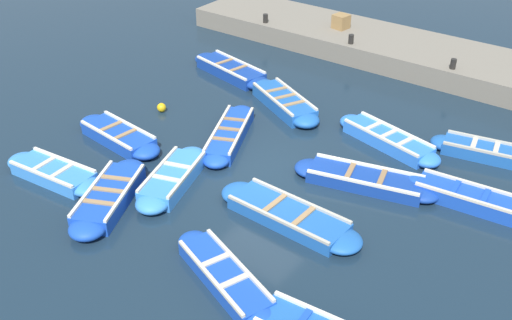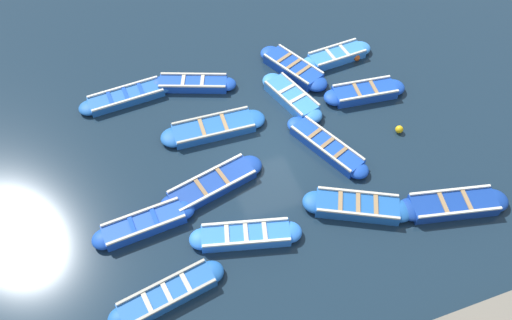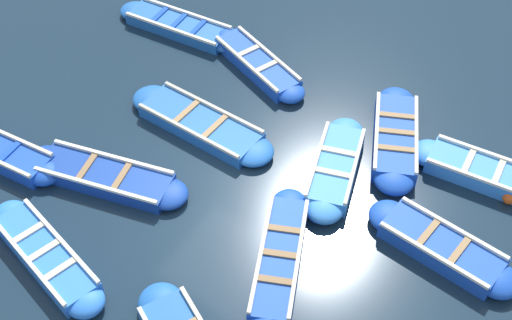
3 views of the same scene
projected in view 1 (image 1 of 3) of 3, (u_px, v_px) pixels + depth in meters
name	position (u px, v px, depth m)	size (l,w,h in m)	color
ground_plane	(267.00, 174.00, 16.31)	(120.00, 120.00, 0.00)	#162838
boat_broadside	(110.00, 197.00, 15.05)	(3.52, 2.27, 0.46)	#1947B7
boat_inner_gap	(495.00, 154.00, 16.86)	(1.41, 3.70, 0.41)	#1E59AD
boat_outer_right	(173.00, 178.00, 15.77)	(3.31, 1.78, 0.45)	#3884E0
boat_bow_out	(288.00, 216.00, 14.46)	(1.14, 4.02, 0.39)	#1E59AD
boat_outer_left	(365.00, 180.00, 15.76)	(1.80, 3.99, 0.39)	navy
boat_far_corner	(231.00, 70.00, 21.73)	(1.66, 3.86, 0.45)	navy
boat_tucked	(284.00, 102.00, 19.54)	(2.39, 3.61, 0.46)	#1E59AD
boat_alongside	(230.00, 134.00, 17.78)	(3.67, 2.17, 0.42)	#1947B7
boat_end_of_row	(54.00, 173.00, 16.01)	(1.13, 3.29, 0.42)	#3884E0
boat_near_quay	(388.00, 140.00, 17.50)	(1.61, 3.65, 0.44)	blue
boat_centre	(469.00, 198.00, 15.02)	(1.04, 3.44, 0.44)	#1947B7
boat_stern_in	(225.00, 277.00, 12.65)	(1.88, 3.50, 0.40)	#1947B7
boat_drifting	(119.00, 136.00, 17.67)	(1.19, 3.42, 0.45)	#1947B7
quay_wall	(413.00, 54.00, 22.57)	(3.39, 18.77, 0.76)	slate
bollard_north	(265.00, 18.00, 24.33)	(0.20, 0.20, 0.35)	black
bollard_mid_north	(351.00, 39.00, 22.34)	(0.20, 0.20, 0.35)	black
bollard_mid_south	(453.00, 64.00, 20.36)	(0.20, 0.20, 0.35)	black
wooden_crate	(341.00, 21.00, 23.70)	(0.55, 0.55, 0.55)	olive
buoy_orange_near	(162.00, 107.00, 19.34)	(0.29, 0.29, 0.29)	#EAB214
buoy_yellow_far	(47.00, 160.00, 16.65)	(0.29, 0.29, 0.29)	#E05119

